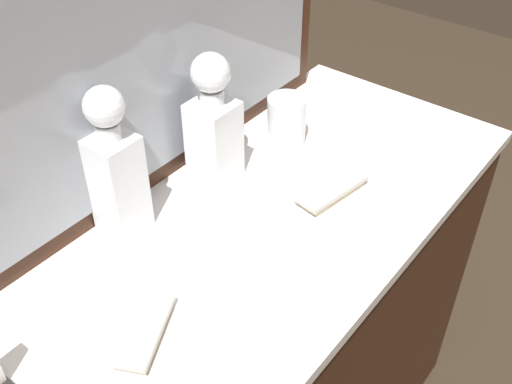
{
  "coord_description": "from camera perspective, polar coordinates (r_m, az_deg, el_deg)",
  "views": [
    {
      "loc": [
        -0.66,
        -0.51,
        1.61
      ],
      "look_at": [
        0.0,
        0.0,
        0.94
      ],
      "focal_mm": 43.17,
      "sensor_mm": 36.0,
      "label": 1
    }
  ],
  "objects": [
    {
      "name": "crystal_decanter_right",
      "position": [
        1.08,
        -12.81,
        1.5
      ],
      "size": [
        0.08,
        0.08,
        0.29
      ],
      "color": "white",
      "rests_on": "dresser"
    },
    {
      "name": "porcelain_dish",
      "position": [
        1.05,
        4.36,
        -6.91
      ],
      "size": [
        0.08,
        0.08,
        0.01
      ],
      "color": "silver",
      "rests_on": "dresser"
    },
    {
      "name": "dresser_mirror",
      "position": [
        1.08,
        -10.46,
        15.89
      ],
      "size": [
        0.99,
        0.03,
        0.68
      ],
      "color": "#381E11",
      "rests_on": "dresser"
    },
    {
      "name": "crystal_decanter_far_right",
      "position": [
        1.18,
        -3.95,
        5.69
      ],
      "size": [
        0.08,
        0.08,
        0.27
      ],
      "color": "white",
      "rests_on": "dresser"
    },
    {
      "name": "crystal_tumbler_left",
      "position": [
        1.31,
        2.83,
        6.42
      ],
      "size": [
        0.08,
        0.08,
        0.11
      ],
      "color": "white",
      "rests_on": "dresser"
    },
    {
      "name": "silver_brush_far_left",
      "position": [
        0.96,
        -10.34,
        -12.63
      ],
      "size": [
        0.15,
        0.11,
        0.02
      ],
      "color": "#B7A88C",
      "rests_on": "dresser"
    },
    {
      "name": "dresser",
      "position": [
        1.45,
        0.0,
        -15.74
      ],
      "size": [
        1.2,
        0.52,
        0.86
      ],
      "color": "#381E11",
      "rests_on": "ground_plane"
    },
    {
      "name": "silver_brush_center",
      "position": [
        1.19,
        7.04,
        0.14
      ],
      "size": [
        0.16,
        0.08,
        0.02
      ],
      "color": "#B7A88C",
      "rests_on": "dresser"
    }
  ]
}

